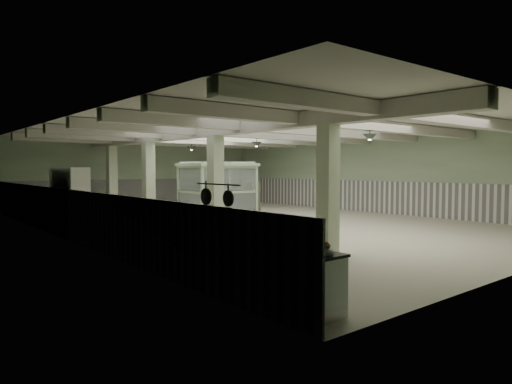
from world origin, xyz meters
TOP-DOWN VIEW (x-y plane):
  - floor at (0.00, 0.00)m, footprint 20.00×20.00m
  - ceiling at (0.00, 0.00)m, footprint 14.00×20.00m
  - wall_back at (0.00, 10.00)m, footprint 14.00×0.02m
  - wall_left at (-7.00, 0.00)m, footprint 0.02×20.00m
  - wall_right at (7.00, 0.00)m, footprint 0.02×20.00m
  - wainscot_left at (-6.97, 0.00)m, footprint 0.05×19.90m
  - wainscot_right at (6.97, 0.00)m, footprint 0.05×19.90m
  - wainscot_back at (0.00, 9.97)m, footprint 13.90×0.05m
  - girder at (-2.50, 0.00)m, footprint 0.45×19.90m
  - beam_a at (0.00, -7.50)m, footprint 13.90×0.35m
  - beam_b at (0.00, -5.00)m, footprint 13.90×0.35m
  - beam_c at (0.00, -2.50)m, footprint 13.90×0.35m
  - beam_d at (0.00, 0.00)m, footprint 13.90×0.35m
  - beam_e at (0.00, 2.50)m, footprint 13.90×0.35m
  - beam_f at (0.00, 5.00)m, footprint 13.90×0.35m
  - beam_g at (0.00, 7.50)m, footprint 13.90×0.35m
  - column_a at (-2.50, -6.00)m, footprint 0.42×0.42m
  - column_b at (-2.50, -1.00)m, footprint 0.42×0.42m
  - column_c at (-2.50, 4.00)m, footprint 0.42×0.42m
  - column_d at (-2.50, 8.00)m, footprint 0.42×0.42m
  - hook_rail at (-6.93, -7.60)m, footprint 0.02×1.20m
  - pendant_front at (0.50, -5.00)m, footprint 0.44×0.44m
  - pendant_mid at (0.50, 0.50)m, footprint 0.44×0.44m
  - pendant_back at (0.50, 5.50)m, footprint 0.44×0.44m
  - prep_counter at (-6.54, -7.00)m, footprint 0.92×5.27m
  - pitcher_near at (-6.63, -8.04)m, footprint 0.28×0.31m
  - pitcher_far at (-6.41, -4.82)m, footprint 0.28×0.30m
  - veg_colander at (-6.44, -9.37)m, footprint 0.51×0.51m
  - orange_bowl at (-6.37, -7.19)m, footprint 0.28×0.28m
  - skillet_near at (-6.88, -7.83)m, footprint 0.03×0.26m
  - skillet_far at (-6.88, -7.18)m, footprint 0.04×0.28m
  - walkin_cooler at (-6.62, 1.00)m, footprint 1.05×2.26m
  - guard_booth at (0.15, 2.80)m, footprint 3.06×2.65m
  - filing_cabinet at (1.92, 2.57)m, footprint 0.49×0.69m

SIDE VIEW (x-z plane):
  - floor at x=0.00m, z-range 0.00..0.00m
  - prep_counter at x=-6.54m, z-range 0.01..0.92m
  - filing_cabinet at x=1.92m, z-range 0.00..1.49m
  - wainscot_left at x=-6.97m, z-range 0.00..1.50m
  - wainscot_right at x=6.97m, z-range 0.00..1.50m
  - wainscot_back at x=0.00m, z-range 0.00..1.50m
  - orange_bowl at x=-6.37m, z-range 0.90..0.98m
  - veg_colander at x=-6.44m, z-range 0.90..1.10m
  - walkin_cooler at x=-6.62m, z-range 0.00..2.07m
  - pitcher_far at x=-6.41m, z-range 0.90..1.21m
  - pitcher_near at x=-6.63m, z-range 0.90..1.22m
  - guard_booth at x=0.15m, z-range 0.42..2.81m
  - skillet_near at x=-6.88m, z-range 1.50..1.76m
  - skillet_far at x=-6.88m, z-range 1.49..1.77m
  - wall_back at x=0.00m, z-range 0.00..3.60m
  - wall_left at x=-7.00m, z-range 0.00..3.60m
  - wall_right at x=7.00m, z-range 0.00..3.60m
  - column_a at x=-2.50m, z-range 0.00..3.60m
  - column_b at x=-2.50m, z-range 0.00..3.60m
  - column_c at x=-2.50m, z-range 0.00..3.60m
  - column_d at x=-2.50m, z-range 0.00..3.60m
  - hook_rail at x=-6.93m, z-range 1.84..1.86m
  - pendant_front at x=0.50m, z-range 2.94..3.16m
  - pendant_mid at x=0.50m, z-range 2.94..3.16m
  - pendant_back at x=0.50m, z-range 2.94..3.16m
  - girder at x=-2.50m, z-range 3.18..3.58m
  - beam_a at x=0.00m, z-range 3.26..3.58m
  - beam_b at x=0.00m, z-range 3.26..3.58m
  - beam_c at x=0.00m, z-range 3.26..3.58m
  - beam_d at x=0.00m, z-range 3.26..3.58m
  - beam_e at x=0.00m, z-range 3.26..3.58m
  - beam_f at x=0.00m, z-range 3.26..3.58m
  - beam_g at x=0.00m, z-range 3.26..3.58m
  - ceiling at x=0.00m, z-range 3.59..3.61m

